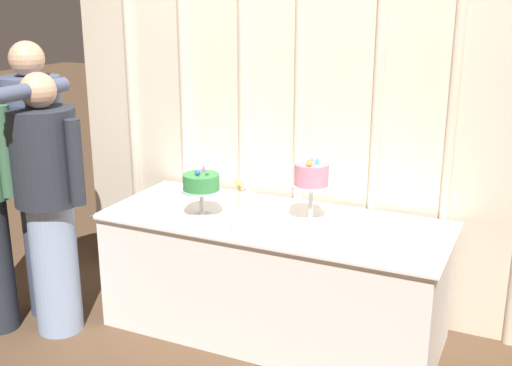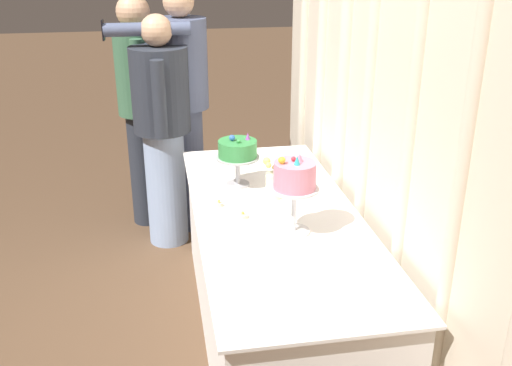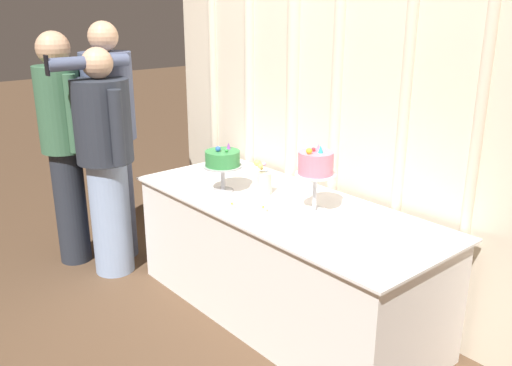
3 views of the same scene
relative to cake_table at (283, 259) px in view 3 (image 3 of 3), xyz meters
The scene contains 11 objects.
ground_plane 0.38m from the cake_table, 90.00° to the right, with size 24.00×24.00×0.00m, color brown.
draped_curtain 1.12m from the cake_table, 92.88° to the left, with size 3.35×0.16×2.67m.
cake_table is the anchor object (origin of this frame).
cake_display_nearleft 0.70m from the cake_table, 161.15° to the right, with size 0.24×0.24×0.30m.
cake_display_nearright 0.66m from the cake_table, ahead, with size 0.23×0.23×0.39m.
flower_vase 0.49m from the cake_table, behind, with size 0.10×0.10×0.22m.
tealight_far_left 0.48m from the cake_table, 116.71° to the right, with size 0.04×0.04×0.04m.
tealight_near_left 0.41m from the cake_table, 84.43° to the right, with size 0.05×0.05×0.04m.
guest_girl_blue_dress 1.57m from the cake_table, 164.93° to the right, with size 0.51×0.70×1.72m.
guest_man_pink_jacket 1.77m from the cake_table, 156.45° to the right, with size 0.48×0.32×1.66m.
guest_man_dark_suit 1.39m from the cake_table, 156.17° to the right, with size 0.54×0.39×1.57m.
Camera 3 is at (2.17, -1.96, 1.84)m, focal length 38.32 mm.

